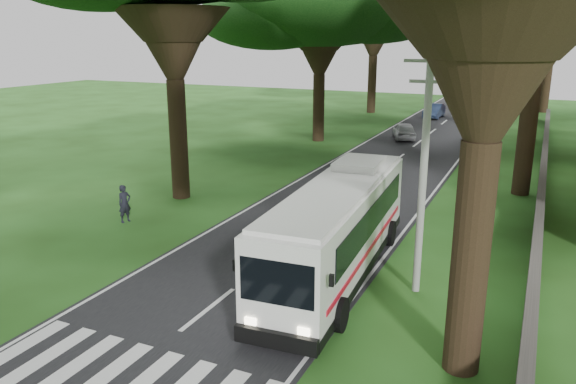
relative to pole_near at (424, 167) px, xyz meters
The scene contains 13 objects.
ground 9.15m from the pole_near, 132.51° to the right, with size 140.00×140.00×0.00m, color #1E4012.
road 20.21m from the pole_near, 106.14° to the left, with size 8.00×120.00×0.04m, color black.
crosswalk 10.57m from the pole_near, 124.51° to the right, with size 8.00×3.00×0.01m, color silver.
property_wall 18.68m from the pole_near, 79.00° to the left, with size 0.35×50.00×1.20m, color #383533.
pole_near is the anchor object (origin of this frame).
pole_mid 20.00m from the pole_near, 90.00° to the left, with size 1.60×0.24×8.00m.
pole_far 40.00m from the pole_near, 90.00° to the left, with size 1.60×0.24×8.00m.
tree_l_midb 28.00m from the pole_near, 118.44° to the left, with size 15.80×15.80×13.84m.
coach_bus 3.70m from the pole_near, behind, with size 3.14×11.28×3.29m.
distant_car_a 28.43m from the pole_near, 104.16° to the left, with size 1.60×3.98×1.36m, color #9E9EA2.
distant_car_b 41.37m from the pole_near, 99.79° to the left, with size 1.49×4.27×1.41m, color #212F4D.
distant_car_c 48.98m from the pole_near, 95.52° to the left, with size 2.05×5.03×1.46m, color maroon.
pedestrian 13.94m from the pole_near, behind, with size 0.62×0.41×1.71m, color black.
Camera 1 is at (8.74, -11.18, 8.15)m, focal length 35.00 mm.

